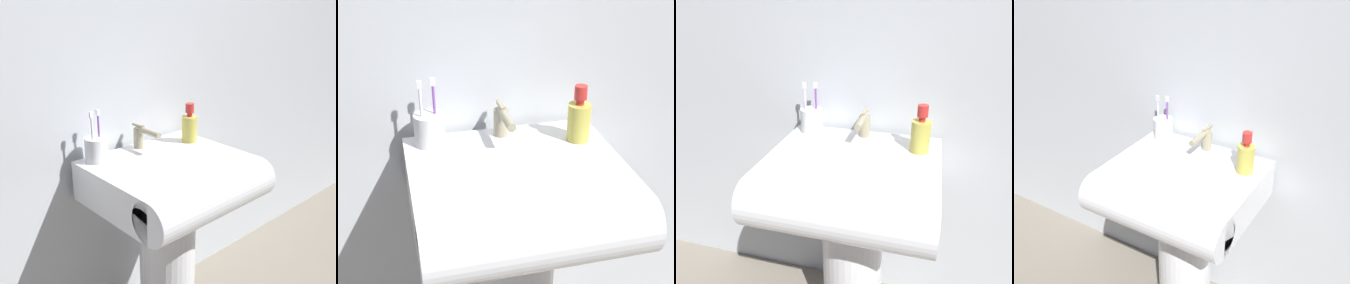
# 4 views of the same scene
# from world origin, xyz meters

# --- Properties ---
(wall_back) EXTENTS (5.00, 0.05, 2.40)m
(wall_back) POSITION_xyz_m (0.00, 0.24, 1.20)
(wall_back) COLOR silver
(wall_back) RESTS_ON ground
(sink_pedestal) EXTENTS (0.21, 0.21, 0.59)m
(sink_pedestal) POSITION_xyz_m (0.00, 0.00, 0.29)
(sink_pedestal) COLOR white
(sink_pedestal) RESTS_ON ground
(sink_basin) EXTENTS (0.51, 0.47, 0.14)m
(sink_basin) POSITION_xyz_m (0.00, -0.05, 0.66)
(sink_basin) COLOR white
(sink_basin) RESTS_ON sink_pedestal
(faucet) EXTENTS (0.04, 0.14, 0.09)m
(faucet) POSITION_xyz_m (-0.00, 0.14, 0.78)
(faucet) COLOR tan
(faucet) RESTS_ON sink_basin
(toothbrush_cup) EXTENTS (0.08, 0.08, 0.18)m
(toothbrush_cup) POSITION_xyz_m (-0.19, 0.15, 0.77)
(toothbrush_cup) COLOR white
(toothbrush_cup) RESTS_ON sink_basin
(soap_bottle) EXTENTS (0.06, 0.06, 0.15)m
(soap_bottle) POSITION_xyz_m (0.19, 0.08, 0.79)
(soap_bottle) COLOR gold
(soap_bottle) RESTS_ON sink_basin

